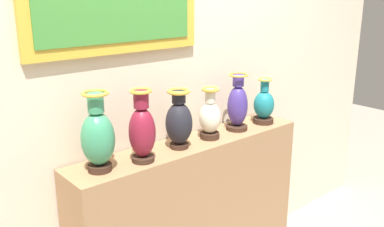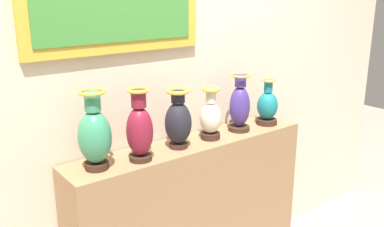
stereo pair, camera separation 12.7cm
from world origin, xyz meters
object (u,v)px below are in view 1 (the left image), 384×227
object	(u,v)px
vase_burgundy	(142,130)
vase_teal	(264,105)
vase_ivory	(210,117)
vase_jade	(98,137)
vase_indigo	(238,105)
vase_onyx	(179,121)

from	to	relation	value
vase_burgundy	vase_teal	bearing A→B (deg)	1.52
vase_ivory	vase_teal	distance (m)	0.50
vase_jade	vase_burgundy	distance (m)	0.24
vase_burgundy	vase_indigo	bearing A→B (deg)	3.11
vase_jade	vase_teal	distance (m)	1.26
vase_indigo	vase_ivory	bearing A→B (deg)	-178.48
vase_teal	vase_jade	bearing A→B (deg)	179.45
vase_burgundy	vase_indigo	world-z (taller)	vase_burgundy
vase_onyx	vase_indigo	world-z (taller)	vase_indigo
vase_onyx	vase_teal	bearing A→B (deg)	-0.34
vase_jade	vase_ivory	world-z (taller)	vase_jade
vase_onyx	vase_indigo	bearing A→B (deg)	1.23
vase_ivory	vase_teal	world-z (taller)	vase_ivory
vase_teal	vase_onyx	bearing A→B (deg)	179.66
vase_teal	vase_indigo	bearing A→B (deg)	176.50
vase_indigo	vase_jade	bearing A→B (deg)	-179.83
vase_burgundy	vase_ivory	world-z (taller)	vase_burgundy
vase_jade	vase_onyx	xyz separation A→B (m)	(0.52, -0.01, -0.02)
vase_burgundy	vase_teal	size ratio (longest dim) A/B	1.28
vase_onyx	vase_jade	bearing A→B (deg)	179.15
vase_ivory	vase_indigo	size ratio (longest dim) A/B	0.87
vase_onyx	vase_teal	size ratio (longest dim) A/B	1.12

